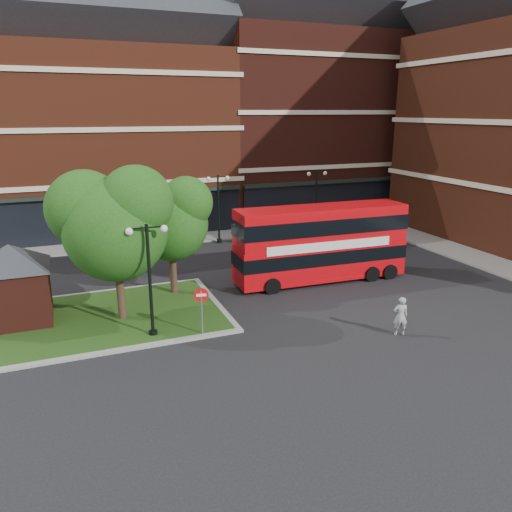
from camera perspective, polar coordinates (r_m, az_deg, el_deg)
name	(u,v)px	position (r m, az deg, el deg)	size (l,w,h in m)	color
ground	(272,320)	(23.51, 1.84, -7.32)	(120.00, 120.00, 0.00)	black
pavement_far	(186,238)	(38.41, -7.97, 2.03)	(44.00, 3.00, 0.12)	slate
pavement_side	(503,268)	(34.51, 26.42, -1.19)	(3.00, 28.00, 0.12)	slate
terrace_far_left	(63,142)	(43.82, -21.24, 12.05)	(26.00, 12.00, 14.00)	maroon
terrace_far_right	(308,126)	(49.27, 5.94, 14.55)	(18.00, 12.00, 16.00)	#471911
traffic_island	(88,320)	(24.60, -18.62, -6.94)	(12.60, 7.60, 0.15)	gray
kiosk	(12,275)	(24.90, -26.11, -1.99)	(6.51, 6.51, 3.60)	#471911
tree_island_west	(112,220)	(22.88, -16.11, 4.01)	(5.40, 4.71, 7.21)	#2D2116
tree_island_east	(169,216)	(25.84, -9.93, 4.50)	(4.46, 3.90, 6.29)	#2D2116
lamp_island	(150,275)	(21.23, -12.08, -2.15)	(1.72, 0.36, 5.00)	black
lamp_far_left	(218,205)	(36.45, -4.31, 5.83)	(1.72, 0.36, 5.00)	black
lamp_far_right	(316,198)	(39.53, 6.89, 6.57)	(1.72, 0.36, 5.00)	black
bus	(321,239)	(28.35, 7.44, 1.99)	(9.96, 2.59, 3.78)	red
woman	(400,316)	(22.57, 16.18, -6.61)	(0.64, 0.42, 1.75)	#97979A
car_silver	(172,233)	(37.53, -9.61, 2.62)	(1.65, 4.10, 1.40)	silver
car_white	(283,227)	(38.68, 3.08, 3.37)	(1.67, 4.78, 1.57)	silver
no_entry_sign	(201,302)	(21.40, -6.26, -5.27)	(0.61, 0.19, 2.22)	slate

